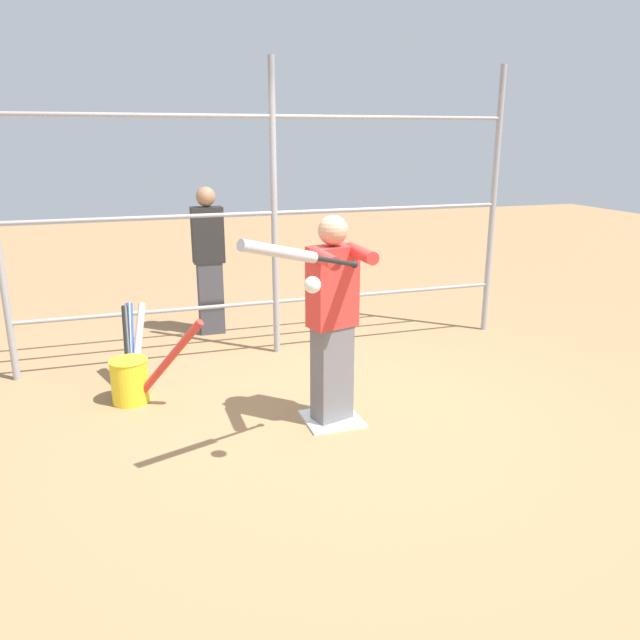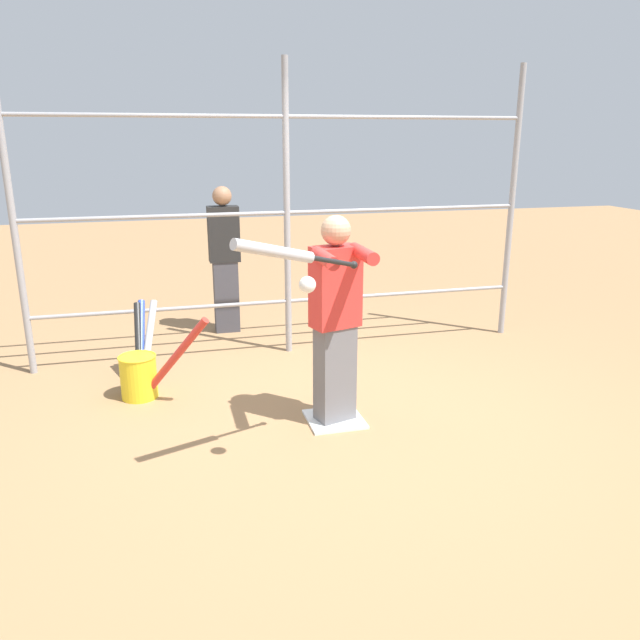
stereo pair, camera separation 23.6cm
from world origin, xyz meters
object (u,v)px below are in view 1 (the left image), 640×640
batter (333,315)px  bystander_behind_fence (209,259)px  bat_bucket (133,372)px  softball_in_flight (312,285)px  baseball_bat_swinging (290,253)px

batter → bystander_behind_fence: (0.50, -2.41, -0.02)m
bat_bucket → bystander_behind_fence: 1.86m
bat_bucket → bystander_behind_fence: (-0.85, -1.55, 0.56)m
bystander_behind_fence → softball_in_flight: bearing=92.3°
bat_bucket → softball_in_flight: bearing=122.1°
batter → softball_in_flight: size_ratio=15.60×
softball_in_flight → batter: bearing=-118.0°
batter → softball_in_flight: 0.88m
baseball_bat_swinging → bystander_behind_fence: size_ratio=0.55×
batter → baseball_bat_swinging: size_ratio=1.80×
batter → baseball_bat_swinging: (0.48, 0.64, 0.57)m
batter → bystander_behind_fence: size_ratio=0.99×
baseball_bat_swinging → softball_in_flight: (-0.11, 0.06, -0.17)m
softball_in_flight → bystander_behind_fence: 3.14m
batter → baseball_bat_swinging: baseball_bat_swinging is taller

